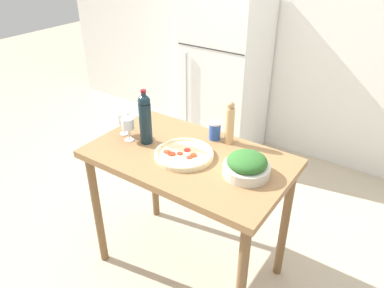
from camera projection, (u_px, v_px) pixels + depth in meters
ground_plane at (189, 264)px, 2.71m from camera, size 14.00×14.00×0.00m
wall_back at (311, 29)px, 3.47m from camera, size 6.40×0.09×2.60m
refrigerator at (226, 76)px, 3.79m from camera, size 0.72×0.66×1.62m
prep_counter at (189, 172)px, 2.31m from camera, size 1.22×0.72×0.93m
wine_bottle at (145, 118)px, 2.30m from camera, size 0.08×0.08×0.35m
wine_glass_near at (128, 124)px, 2.35m from camera, size 0.08×0.08×0.16m
wine_glass_far at (123, 119)px, 2.42m from camera, size 0.08×0.08×0.16m
pepper_mill at (230, 123)px, 2.31m from camera, size 0.06×0.06×0.28m
salad_bowl at (247, 165)px, 2.04m from camera, size 0.26×0.26×0.13m
homemade_pizza at (184, 154)px, 2.22m from camera, size 0.35×0.35×0.03m
salt_canister at (215, 131)px, 2.39m from camera, size 0.07×0.07×0.12m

